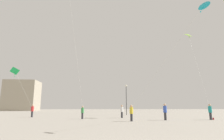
{
  "coord_description": "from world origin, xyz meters",
  "views": [
    {
      "loc": [
        -0.9,
        -4.64,
        1.42
      ],
      "look_at": [
        0.0,
        18.36,
        5.98
      ],
      "focal_mm": 30.32,
      "sensor_mm": 36.0,
      "label": 1
    }
  ],
  "objects_px": {
    "person_in_red": "(32,110)",
    "person_in_green": "(82,112)",
    "person_in_blue": "(165,111)",
    "kite_cyan_diamond": "(202,7)",
    "handbag_beside_flyer": "(213,119)",
    "kite_emerald_delta": "(15,72)",
    "lamppost_east": "(126,95)",
    "person_in_yellow": "(131,112)",
    "building_left_hall": "(22,96)",
    "kite_lime_diamond": "(188,35)",
    "person_in_teal": "(210,111)",
    "person_in_white": "(122,111)"
  },
  "relations": [
    {
      "from": "person_in_yellow",
      "to": "person_in_green",
      "type": "bearing_deg",
      "value": -124.31
    },
    {
      "from": "person_in_red",
      "to": "kite_lime_diamond",
      "type": "distance_m",
      "value": 26.4
    },
    {
      "from": "person_in_white",
      "to": "kite_lime_diamond",
      "type": "relative_size",
      "value": 0.15
    },
    {
      "from": "person_in_teal",
      "to": "person_in_red",
      "type": "xyz_separation_m",
      "value": [
        -22.94,
        6.86,
        0.01
      ]
    },
    {
      "from": "kite_cyan_diamond",
      "to": "kite_lime_diamond",
      "type": "relative_size",
      "value": 0.7
    },
    {
      "from": "kite_lime_diamond",
      "to": "handbag_beside_flyer",
      "type": "relative_size",
      "value": 36.72
    },
    {
      "from": "person_in_blue",
      "to": "kite_cyan_diamond",
      "type": "bearing_deg",
      "value": -8.79
    },
    {
      "from": "kite_lime_diamond",
      "to": "lamppost_east",
      "type": "bearing_deg",
      "value": 133.62
    },
    {
      "from": "lamppost_east",
      "to": "handbag_beside_flyer",
      "type": "bearing_deg",
      "value": -60.15
    },
    {
      "from": "person_in_white",
      "to": "person_in_yellow",
      "type": "relative_size",
      "value": 1.05
    },
    {
      "from": "person_in_blue",
      "to": "building_left_hall",
      "type": "height_order",
      "value": "building_left_hall"
    },
    {
      "from": "person_in_white",
      "to": "kite_cyan_diamond",
      "type": "height_order",
      "value": "kite_cyan_diamond"
    },
    {
      "from": "person_in_blue",
      "to": "lamppost_east",
      "type": "bearing_deg",
      "value": 179.33
    },
    {
      "from": "person_in_yellow",
      "to": "handbag_beside_flyer",
      "type": "distance_m",
      "value": 10.08
    },
    {
      "from": "kite_emerald_delta",
      "to": "person_in_blue",
      "type": "bearing_deg",
      "value": -7.27
    },
    {
      "from": "person_in_blue",
      "to": "kite_emerald_delta",
      "type": "xyz_separation_m",
      "value": [
        -18.26,
        2.33,
        4.86
      ]
    },
    {
      "from": "kite_cyan_diamond",
      "to": "person_in_green",
      "type": "bearing_deg",
      "value": 130.32
    },
    {
      "from": "person_in_teal",
      "to": "person_in_white",
      "type": "relative_size",
      "value": 1.04
    },
    {
      "from": "person_in_green",
      "to": "lamppost_east",
      "type": "relative_size",
      "value": 0.28
    },
    {
      "from": "person_in_white",
      "to": "building_left_hall",
      "type": "relative_size",
      "value": 0.13
    },
    {
      "from": "person_in_green",
      "to": "handbag_beside_flyer",
      "type": "xyz_separation_m",
      "value": [
        15.4,
        -2.14,
        -0.75
      ]
    },
    {
      "from": "lamppost_east",
      "to": "person_in_yellow",
      "type": "bearing_deg",
      "value": -94.8
    },
    {
      "from": "person_in_teal",
      "to": "person_in_blue",
      "type": "height_order",
      "value": "person_in_blue"
    },
    {
      "from": "person_in_blue",
      "to": "kite_cyan_diamond",
      "type": "distance_m",
      "value": 11.94
    },
    {
      "from": "person_in_teal",
      "to": "kite_cyan_diamond",
      "type": "height_order",
      "value": "kite_cyan_diamond"
    },
    {
      "from": "kite_lime_diamond",
      "to": "building_left_hall",
      "type": "distance_m",
      "value": 75.78
    },
    {
      "from": "person_in_teal",
      "to": "lamppost_east",
      "type": "distance_m",
      "value": 17.1
    },
    {
      "from": "person_in_teal",
      "to": "handbag_beside_flyer",
      "type": "xyz_separation_m",
      "value": [
        0.35,
        0.1,
        -0.88
      ]
    },
    {
      "from": "handbag_beside_flyer",
      "to": "person_in_white",
      "type": "bearing_deg",
      "value": 156.85
    },
    {
      "from": "person_in_yellow",
      "to": "kite_lime_diamond",
      "type": "height_order",
      "value": "kite_lime_diamond"
    },
    {
      "from": "person_in_yellow",
      "to": "lamppost_east",
      "type": "relative_size",
      "value": 0.29
    },
    {
      "from": "kite_emerald_delta",
      "to": "kite_cyan_diamond",
      "type": "height_order",
      "value": "kite_cyan_diamond"
    },
    {
      "from": "kite_emerald_delta",
      "to": "person_in_white",
      "type": "bearing_deg",
      "value": 10.22
    },
    {
      "from": "person_in_yellow",
      "to": "kite_emerald_delta",
      "type": "bearing_deg",
      "value": -102.97
    },
    {
      "from": "person_in_red",
      "to": "person_in_green",
      "type": "xyz_separation_m",
      "value": [
        7.89,
        -4.62,
        -0.13
      ]
    },
    {
      "from": "kite_cyan_diamond",
      "to": "handbag_beside_flyer",
      "type": "bearing_deg",
      "value": 60.25
    },
    {
      "from": "person_in_yellow",
      "to": "lamppost_east",
      "type": "bearing_deg",
      "value": 177.67
    },
    {
      "from": "person_in_white",
      "to": "lamppost_east",
      "type": "height_order",
      "value": "lamppost_east"
    },
    {
      "from": "lamppost_east",
      "to": "handbag_beside_flyer",
      "type": "distance_m",
      "value": 17.35
    },
    {
      "from": "person_in_blue",
      "to": "person_in_white",
      "type": "xyz_separation_m",
      "value": [
        -4.49,
        4.81,
        -0.05
      ]
    },
    {
      "from": "handbag_beside_flyer",
      "to": "kite_emerald_delta",
      "type": "bearing_deg",
      "value": 175.47
    },
    {
      "from": "person_in_yellow",
      "to": "building_left_hall",
      "type": "relative_size",
      "value": 0.12
    },
    {
      "from": "kite_lime_diamond",
      "to": "kite_emerald_delta",
      "type": "bearing_deg",
      "value": -171.83
    },
    {
      "from": "person_in_yellow",
      "to": "kite_cyan_diamond",
      "type": "xyz_separation_m",
      "value": [
        4.38,
        -7.55,
        7.77
      ]
    },
    {
      "from": "person_in_red",
      "to": "kite_emerald_delta",
      "type": "distance_m",
      "value": 6.91
    },
    {
      "from": "person_in_red",
      "to": "lamppost_east",
      "type": "relative_size",
      "value": 0.32
    },
    {
      "from": "kite_lime_diamond",
      "to": "handbag_beside_flyer",
      "type": "bearing_deg",
      "value": -94.38
    },
    {
      "from": "kite_cyan_diamond",
      "to": "lamppost_east",
      "type": "height_order",
      "value": "kite_cyan_diamond"
    },
    {
      "from": "lamppost_east",
      "to": "person_in_blue",
      "type": "bearing_deg",
      "value": -79.99
    },
    {
      "from": "person_in_blue",
      "to": "person_in_green",
      "type": "relative_size",
      "value": 1.16
    }
  ]
}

